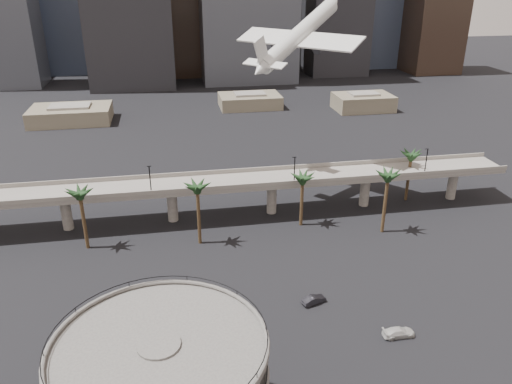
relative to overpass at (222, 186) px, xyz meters
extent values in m
cylinder|color=#4D4A48|center=(-13.00, -59.00, 4.44)|extent=(22.00, 22.00, 0.45)
torus|color=#4D4A48|center=(-13.00, -59.00, 4.91)|extent=(22.20, 22.20, 0.50)
torus|color=black|center=(-13.00, -59.00, 5.71)|extent=(21.80, 21.80, 0.10)
cylinder|color=#4D4A48|center=(-13.00, -59.00, 8.44)|extent=(22.00, 22.00, 0.45)
torus|color=#4D4A48|center=(-13.00, -59.00, 8.91)|extent=(22.20, 22.20, 0.50)
torus|color=black|center=(-13.00, -59.00, 9.71)|extent=(21.80, 21.80, 0.10)
cube|color=slate|center=(0.00, 0.00, 0.66)|extent=(130.00, 9.00, 0.90)
cube|color=slate|center=(0.00, -4.50, 1.56)|extent=(130.00, 0.30, 1.00)
cube|color=slate|center=(0.00, 4.50, 1.56)|extent=(130.00, 0.30, 1.00)
cylinder|color=slate|center=(-33.00, 0.00, -3.54)|extent=(2.20, 2.20, 8.00)
cylinder|color=slate|center=(-11.00, 0.00, -3.54)|extent=(2.20, 2.20, 8.00)
cylinder|color=slate|center=(11.00, 0.00, -3.54)|extent=(2.20, 2.20, 8.00)
cylinder|color=slate|center=(33.00, 0.00, -3.54)|extent=(2.20, 2.20, 8.00)
cylinder|color=slate|center=(55.00, 0.00, -3.54)|extent=(2.20, 2.20, 8.00)
cylinder|color=black|center=(-15.00, -4.00, 4.16)|extent=(0.24, 0.24, 6.00)
cylinder|color=black|center=(15.00, -4.00, 4.16)|extent=(0.24, 0.24, 6.00)
cylinder|color=black|center=(45.00, -4.00, 4.16)|extent=(0.24, 0.24, 6.00)
cylinder|color=#49381F|center=(-6.00, -11.00, -1.26)|extent=(0.70, 0.70, 12.15)
ellipsoid|color=#183317|center=(-6.00, -11.00, 5.21)|extent=(4.40, 4.40, 2.00)
cylinder|color=#49381F|center=(16.00, -7.00, -1.94)|extent=(0.70, 0.70, 10.80)
ellipsoid|color=#183317|center=(16.00, -7.00, 3.86)|extent=(4.40, 4.40, 2.00)
cylinder|color=#49381F|center=(32.00, -13.00, -1.04)|extent=(0.70, 0.70, 12.60)
ellipsoid|color=#183317|center=(32.00, -13.00, 5.66)|extent=(4.40, 4.40, 2.00)
cylinder|color=#49381F|center=(44.00, 1.00, -1.71)|extent=(0.70, 0.70, 11.25)
ellipsoid|color=#183317|center=(44.00, 1.00, 4.31)|extent=(4.40, 4.40, 2.00)
cylinder|color=#49381F|center=(-28.00, -9.00, -1.49)|extent=(0.70, 0.70, 11.70)
ellipsoid|color=#183317|center=(-28.00, -9.00, 4.76)|extent=(4.40, 4.40, 2.00)
cube|color=#665E4B|center=(-45.00, 85.00, -4.59)|extent=(28.00, 18.00, 5.50)
cube|color=slate|center=(-45.00, 85.00, -1.44)|extent=(14.00, 9.00, 0.80)
cube|color=#665E4B|center=(22.00, 95.00, -4.84)|extent=(24.00, 16.00, 5.00)
cube|color=slate|center=(22.00, 95.00, -1.94)|extent=(12.00, 8.00, 0.80)
cube|color=#665E4B|center=(65.00, 83.00, -4.34)|extent=(22.00, 15.00, 6.00)
cube|color=slate|center=(65.00, 83.00, -0.94)|extent=(11.00, 7.50, 0.80)
cube|color=#40434B|center=(-80.00, 155.00, 29.78)|extent=(26.00, 24.00, 74.24)
cube|color=#384257|center=(-55.00, 190.00, 15.50)|extent=(30.00, 30.00, 45.69)
cube|color=gray|center=(55.00, 185.00, 12.65)|extent=(24.00, 24.00, 39.98)
cube|color=#384257|center=(105.00, 180.00, 25.97)|extent=(34.00, 30.00, 66.63)
cube|color=#2E2219|center=(130.00, 155.00, 20.26)|extent=(26.00, 26.00, 55.20)
cube|color=gray|center=(18.00, 205.00, 10.74)|extent=(22.00, 22.00, 36.17)
cylinder|color=silver|center=(19.98, 14.41, 29.71)|extent=(23.29, 21.37, 14.22)
cone|color=silver|center=(30.94, 24.21, 35.69)|extent=(5.97, 5.89, 4.76)
cone|color=silver|center=(9.02, 4.62, 23.73)|extent=(5.58, 5.48, 4.39)
cube|color=silver|center=(19.44, 13.93, 28.75)|extent=(25.17, 27.10, 2.84)
cube|color=silver|center=(10.32, 5.78, 24.88)|extent=(8.59, 9.22, 1.16)
cube|color=silver|center=(9.51, 5.06, 27.53)|extent=(4.08, 3.70, 6.45)
cylinder|color=#232327|center=(16.45, 18.81, 27.62)|extent=(4.91, 4.70, 3.52)
cylinder|color=#232327|center=(23.95, 10.41, 27.62)|extent=(4.91, 4.70, 3.52)
imported|color=#B3193A|center=(-9.52, -36.83, -6.55)|extent=(4.73, 2.05, 1.59)
imported|color=black|center=(10.95, -34.29, -6.65)|extent=(4.41, 2.69, 1.37)
imported|color=silver|center=(21.16, -44.37, -6.63)|extent=(4.92, 2.03, 1.42)
camera|label=1|loc=(-10.39, -99.20, 42.84)|focal=35.00mm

